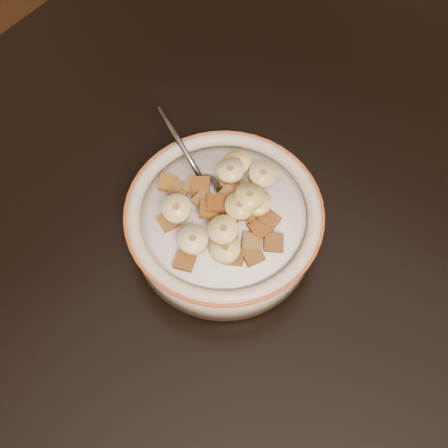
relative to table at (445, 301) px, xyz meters
The scene contains 40 objects.
floor 0.78m from the table, ahead, with size 4.00×4.50×0.10m, color #422816.
table is the anchor object (origin of this frame).
cereal_bowl 0.27m from the table, 158.30° to the right, with size 0.21×0.21×0.05m, color beige.
milk 0.27m from the table, 158.30° to the right, with size 0.17×0.17×0.00m, color white.
spoon 0.30m from the table, 162.85° to the right, with size 0.04×0.05×0.01m, color gray.
cereal_square_0 0.23m from the table, 158.93° to the right, with size 0.02×0.02×0.01m, color #925420.
cereal_square_1 0.26m from the table, 147.07° to the right, with size 0.02×0.02×0.01m, color brown.
cereal_square_2 0.33m from the table, 160.44° to the right, with size 0.02×0.02×0.01m, color brown.
cereal_square_3 0.27m from the table, 151.40° to the right, with size 0.02×0.02×0.01m, color olive.
cereal_square_4 0.30m from the table, 159.05° to the right, with size 0.02×0.02×0.01m, color olive.
cereal_square_5 0.33m from the table, 153.57° to the right, with size 0.02×0.02×0.01m, color brown.
cereal_square_6 0.29m from the table, 157.78° to the right, with size 0.02×0.02×0.01m, color #61340F.
cereal_square_7 0.34m from the table, 161.43° to the right, with size 0.02×0.02×0.01m, color #905D1C.
cereal_square_8 0.32m from the table, 162.15° to the right, with size 0.02×0.02×0.01m, color brown.
cereal_square_9 0.30m from the table, 145.03° to the right, with size 0.02×0.02×0.01m, color brown.
cereal_square_10 0.33m from the table, 155.48° to the right, with size 0.02×0.02×0.01m, color brown.
cereal_square_11 0.28m from the table, 164.11° to the right, with size 0.02×0.02×0.01m, color #94592D.
cereal_square_12 0.25m from the table, 164.92° to the right, with size 0.02×0.02×0.01m, color brown.
cereal_square_13 0.26m from the table, 163.83° to the right, with size 0.02×0.02×0.01m, color olive.
cereal_square_14 0.27m from the table, 156.28° to the right, with size 0.02×0.02×0.01m, color brown.
cereal_square_15 0.24m from the table, 151.33° to the right, with size 0.02×0.02×0.01m, color brown.
cereal_square_16 0.24m from the table, 147.68° to the right, with size 0.02×0.02×0.01m, color brown.
cereal_square_17 0.25m from the table, 158.60° to the right, with size 0.02×0.02×0.01m, color brown.
cereal_square_18 0.23m from the table, 155.71° to the right, with size 0.02×0.02×0.01m, color brown.
cereal_square_19 0.31m from the table, 162.55° to the right, with size 0.02×0.02×0.01m, color brown.
cereal_square_20 0.29m from the table, 156.06° to the right, with size 0.02×0.02×0.01m, color brown.
cereal_square_21 0.28m from the table, 160.80° to the right, with size 0.02×0.02×0.01m, color brown.
cereal_square_22 0.22m from the table, 152.42° to the right, with size 0.02×0.02×0.01m, color brown.
cereal_square_23 0.27m from the table, 147.97° to the right, with size 0.02×0.02×0.01m, color olive.
banana_slice_0 0.27m from the table, 147.32° to the right, with size 0.03×0.03×0.01m, color beige.
banana_slice_1 0.29m from the table, 167.11° to the right, with size 0.03×0.03×0.01m, color #D2BB8E.
banana_slice_2 0.28m from the table, 150.85° to the right, with size 0.03×0.03×0.01m, color #DCC276.
banana_slice_3 0.25m from the table, 161.04° to the right, with size 0.03×0.03×0.01m, color #D5B97F.
banana_slice_4 0.26m from the table, behind, with size 0.03×0.03×0.01m, color #EDE294.
banana_slice_5 0.26m from the table, 161.00° to the right, with size 0.03×0.03×0.01m, color tan.
banana_slice_6 0.29m from the table, behind, with size 0.03×0.03×0.01m, color #E3D178.
banana_slice_7 0.30m from the table, 148.51° to the right, with size 0.03×0.03×0.01m, color beige.
banana_slice_8 0.32m from the table, 154.56° to the right, with size 0.03×0.03×0.01m, color #E1D186.
banana_slice_9 0.27m from the table, 151.07° to the right, with size 0.03×0.03×0.01m, color #E8CE7C.
banana_slice_10 0.27m from the table, 157.54° to the right, with size 0.03×0.03×0.01m, color #E1D06B.
Camera 1 is at (-0.06, -0.33, 1.34)m, focal length 45.00 mm.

